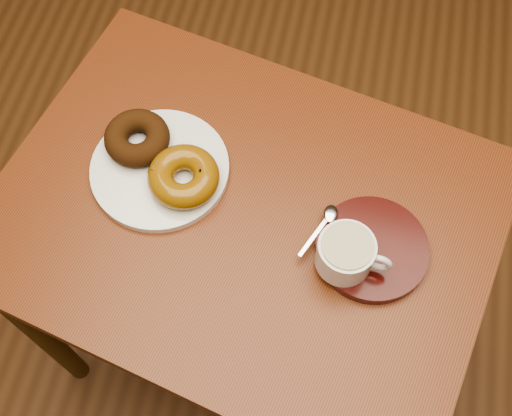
% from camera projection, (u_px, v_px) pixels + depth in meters
% --- Properties ---
extents(ground, '(6.00, 6.00, 0.00)m').
position_uv_depth(ground, '(340.00, 358.00, 1.59)').
color(ground, brown).
rests_on(ground, ground).
extents(cafe_table, '(0.86, 0.72, 0.71)m').
position_uv_depth(cafe_table, '(244.00, 241.00, 1.08)').
color(cafe_table, '#622E15').
rests_on(cafe_table, ground).
extents(donut_plate, '(0.24, 0.24, 0.01)m').
position_uv_depth(donut_plate, '(160.00, 169.00, 1.01)').
color(donut_plate, white).
rests_on(donut_plate, cafe_table).
extents(donut_cinnamon, '(0.12, 0.12, 0.04)m').
position_uv_depth(donut_cinnamon, '(137.00, 138.00, 1.00)').
color(donut_cinnamon, '#331B0A').
rests_on(donut_cinnamon, donut_plate).
extents(donut_caramel, '(0.14, 0.14, 0.04)m').
position_uv_depth(donut_caramel, '(184.00, 177.00, 0.97)').
color(donut_caramel, '#80540E').
rests_on(donut_caramel, donut_plate).
extents(saucer, '(0.19, 0.19, 0.02)m').
position_uv_depth(saucer, '(372.00, 249.00, 0.94)').
color(saucer, '#320906').
rests_on(saucer, cafe_table).
extents(coffee_cup, '(0.11, 0.08, 0.06)m').
position_uv_depth(coffee_cup, '(346.00, 253.00, 0.90)').
color(coffee_cup, white).
rests_on(coffee_cup, saucer).
extents(teaspoon, '(0.05, 0.09, 0.01)m').
position_uv_depth(teaspoon, '(327.00, 218.00, 0.95)').
color(teaspoon, silver).
rests_on(teaspoon, saucer).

